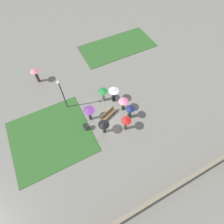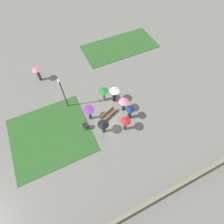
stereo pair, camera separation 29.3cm
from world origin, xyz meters
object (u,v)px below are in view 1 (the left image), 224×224
Objects in this scene: park_bench at (108,114)px; lamp_post at (62,92)px; crowd_person_purple at (89,112)px; crowd_person_navy at (130,111)px; crowd_person_green at (103,93)px; trash_bin at (86,127)px; lone_walker_far_path at (36,74)px; crowd_person_red at (126,122)px; crowd_person_white at (114,93)px; crowd_person_pink at (123,103)px; crowd_person_black at (104,125)px.

lamp_post is (-3.59, 3.20, 2.32)m from park_bench.
crowd_person_navy is at bearing 110.32° from crowd_person_purple.
crowd_person_green is (-1.49, 3.38, 0.12)m from crowd_person_navy.
crowd_person_green is at bearing 169.71° from crowd_person_purple.
crowd_person_purple is at bearing 72.99° from crowd_person_green.
trash_bin is 9.39m from lone_walker_far_path.
crowd_person_navy is at bearing -110.23° from lone_walker_far_path.
trash_bin is 0.44× the size of crowd_person_green.
lamp_post is at bearing -27.03° from crowd_person_red.
crowd_person_navy is at bearing 53.08° from crowd_person_white.
crowd_person_pink is (-0.08, 1.22, 0.02)m from crowd_person_navy.
crowd_person_green is 0.95× the size of crowd_person_purple.
park_bench is 2.42m from crowd_person_green.
crowd_person_black is at bearing -63.25° from lamp_post.
crowd_person_red is at bearing 131.12° from crowd_person_pink.
crowd_person_green is at bearing -104.57° from lone_walker_far_path.
crowd_person_black is (1.58, -1.16, 1.03)m from trash_bin.
crowd_person_white is (0.65, 3.84, -0.00)m from crowd_person_red.
trash_bin is 0.42× the size of crowd_person_red.
crowd_person_red is 12.53m from lone_walker_far_path.
crowd_person_navy is 12.26m from lone_walker_far_path.
lone_walker_far_path is (-1.88, 5.40, -1.50)m from lamp_post.
crowd_person_navy is 1.03× the size of crowd_person_green.
crowd_person_white reaches higher than crowd_person_green.
crowd_person_green is (3.26, 2.58, 0.90)m from trash_bin.
crowd_person_purple reaches higher than crowd_person_navy.
crowd_person_black is at bearing -36.29° from trash_bin.
lone_walker_far_path is at bearing -111.35° from crowd_person_purple.
lamp_post is 6.51m from crowd_person_pink.
crowd_person_pink is 2.58m from crowd_person_green.
crowd_person_navy is at bearing 151.65° from crowd_person_green.
crowd_person_pink is at bearing -18.98° from park_bench.
crowd_person_red reaches higher than park_bench.
crowd_person_red is at bearing 89.40° from crowd_person_purple.
crowd_person_navy reaches higher than crowd_person_black.
park_bench is at bearing 131.17° from crowd_person_navy.
lone_walker_far_path is (-7.44, 9.75, 0.11)m from crowd_person_navy.
crowd_person_red reaches higher than crowd_person_navy.
trash_bin is (0.80, -3.56, -2.39)m from lamp_post.
crowd_person_navy reaches higher than crowd_person_green.
crowd_person_navy is 0.96× the size of crowd_person_red.
crowd_person_green is 0.99× the size of crowd_person_black.
park_bench is 2.17m from crowd_person_black.
crowd_person_black is 2.19m from crowd_person_purple.
crowd_person_purple is at bearing 57.41° from crowd_person_pink.
trash_bin is at bearing 70.19° from crowd_person_pink.
crowd_person_green is at bearing 38.33° from trash_bin.
crowd_person_black is at bearing 92.01° from crowd_person_pink.
crowd_person_black is at bearing -149.62° from park_bench.
crowd_person_purple is (-3.76, 0.50, 0.27)m from crowd_person_pink.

